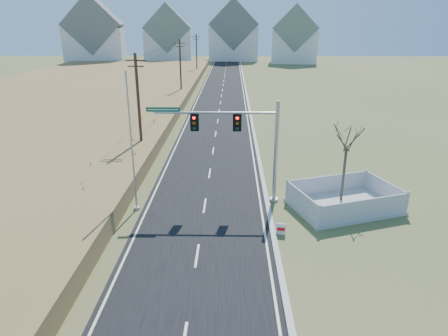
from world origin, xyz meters
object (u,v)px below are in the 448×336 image
fence_enclosure (344,204)px  bare_tree (348,137)px  traffic_signal_mast (248,141)px  open_sign (281,229)px  flagpole (133,158)px

fence_enclosure → bare_tree: 4.39m
fence_enclosure → bare_tree: bearing=70.1°
traffic_signal_mast → fence_enclosure: bearing=-9.1°
open_sign → bare_tree: bearing=51.1°
fence_enclosure → open_sign: size_ratio=10.93×
flagpole → fence_enclosure: bearing=2.2°
flagpole → bare_tree: (13.51, 1.30, 1.08)m
fence_enclosure → open_sign: fence_enclosure is taller
bare_tree → open_sign: bearing=-135.6°
traffic_signal_mast → bare_tree: size_ratio=1.51×
open_sign → bare_tree: size_ratio=0.12×
traffic_signal_mast → fence_enclosure: (6.33, -1.00, -3.95)m
traffic_signal_mast → bare_tree: (6.34, -0.21, 0.37)m
open_sign → flagpole: bearing=167.5°
open_sign → fence_enclosure: bearing=45.6°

